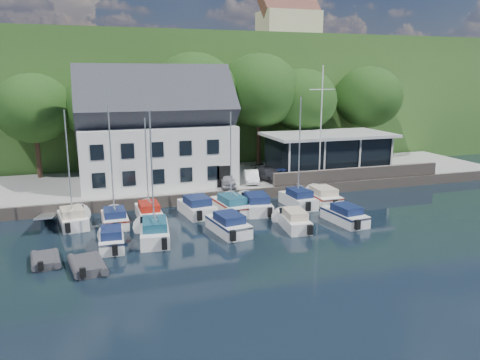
{
  "coord_description": "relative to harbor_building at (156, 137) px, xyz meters",
  "views": [
    {
      "loc": [
        -13.12,
        -27.78,
        11.09
      ],
      "look_at": [
        -1.09,
        9.0,
        2.38
      ],
      "focal_mm": 35.0,
      "sensor_mm": 36.0,
      "label": 1
    }
  ],
  "objects": [
    {
      "name": "car_dgrey",
      "position": [
        10.46,
        -2.58,
        -3.72
      ],
      "size": [
        2.71,
        4.64,
        1.26
      ],
      "primitive_type": "imported",
      "rotation": [
        0.0,
        0.0,
        0.23
      ],
      "color": "#2A2B2F",
      "rests_on": "quay"
    },
    {
      "name": "hillside",
      "position": [
        7.0,
        45.5,
        2.65
      ],
      "size": [
        160.0,
        75.0,
        16.0
      ],
      "primitive_type": "cube",
      "color": "#284B1C",
      "rests_on": "ground"
    },
    {
      "name": "dinghy_0",
      "position": [
        -9.05,
        -15.66,
        -5.02
      ],
      "size": [
        2.0,
        3.0,
        0.66
      ],
      "primitive_type": null,
      "rotation": [
        0.0,
        0.0,
        0.11
      ],
      "color": "#333338",
      "rests_on": "ground"
    },
    {
      "name": "boat_r1_5",
      "position": [
        6.77,
        -9.08,
        -4.59
      ],
      "size": [
        3.01,
        6.57,
        1.52
      ],
      "primitive_type": null,
      "rotation": [
        0.0,
        0.0,
        -0.13
      ],
      "color": "white",
      "rests_on": "ground"
    },
    {
      "name": "boat_r2_2",
      "position": [
        3.03,
        -13.61,
        -4.6
      ],
      "size": [
        2.95,
        6.14,
        1.5
      ],
      "primitive_type": null,
      "rotation": [
        0.0,
        0.0,
        0.15
      ],
      "color": "white",
      "rests_on": "ground"
    },
    {
      "name": "tree_5",
      "position": [
        26.63,
        5.63,
        1.22
      ],
      "size": [
        8.15,
        8.15,
        11.14
      ],
      "primitive_type": null,
      "color": "#153610",
      "rests_on": "quay"
    },
    {
      "name": "farmhouse",
      "position": [
        29.0,
        35.5,
        14.75
      ],
      "size": [
        10.4,
        7.0,
        8.2
      ],
      "primitive_type": null,
      "color": "beige",
      "rests_on": "hillside"
    },
    {
      "name": "boat_r2_4",
      "position": [
        12.18,
        -14.13,
        -4.63
      ],
      "size": [
        2.57,
        6.03,
        1.45
      ],
      "primitive_type": null,
      "rotation": [
        0.0,
        0.0,
        0.11
      ],
      "color": "white",
      "rests_on": "ground"
    },
    {
      "name": "field_patch",
      "position": [
        15.0,
        53.5,
        10.8
      ],
      "size": [
        50.0,
        30.0,
        0.3
      ],
      "primitive_type": "cube",
      "color": "olive",
      "rests_on": "hillside"
    },
    {
      "name": "boat_r1_7",
      "position": [
        13.17,
        -8.59,
        -4.6
      ],
      "size": [
        2.29,
        6.21,
        1.5
      ],
      "primitive_type": null,
      "rotation": [
        0.0,
        0.0,
        -0.01
      ],
      "color": "white",
      "rests_on": "ground"
    },
    {
      "name": "flagpole",
      "position": [
        14.95,
        -4.55,
        1.14
      ],
      "size": [
        2.63,
        0.2,
        10.97
      ],
      "primitive_type": null,
      "color": "silver",
      "rests_on": "quay"
    },
    {
      "name": "boat_r1_0",
      "position": [
        -7.62,
        -8.55,
        -0.89
      ],
      "size": [
        2.79,
        5.56,
        8.91
      ],
      "primitive_type": null,
      "rotation": [
        0.0,
        0.0,
        0.15
      ],
      "color": "white",
      "rests_on": "ground"
    },
    {
      "name": "quay_face",
      "position": [
        7.0,
        -5.5,
        -4.85
      ],
      "size": [
        60.0,
        0.3,
        1.0
      ],
      "primitive_type": "cube",
      "color": "#6B5F55",
      "rests_on": "ground"
    },
    {
      "name": "boat_r1_3",
      "position": [
        1.87,
        -8.55,
        -4.57
      ],
      "size": [
        2.97,
        6.01,
        1.56
      ],
      "primitive_type": null,
      "rotation": [
        0.0,
        0.0,
        0.13
      ],
      "color": "white",
      "rests_on": "ground"
    },
    {
      "name": "boat_r2_3",
      "position": [
        7.94,
        -14.05,
        -4.64
      ],
      "size": [
        2.4,
        5.99,
        1.43
      ],
      "primitive_type": null,
      "rotation": [
        0.0,
        0.0,
        -0.11
      ],
      "color": "white",
      "rests_on": "ground"
    },
    {
      "name": "boat_r2_1",
      "position": [
        -2.24,
        -13.57,
        -0.59
      ],
      "size": [
        2.79,
        6.56,
        9.52
      ],
      "primitive_type": null,
      "rotation": [
        0.0,
        0.0,
        -0.12
      ],
      "color": "white",
      "rests_on": "ground"
    },
    {
      "name": "ground",
      "position": [
        7.0,
        -16.5,
        -5.35
      ],
      "size": [
        180.0,
        180.0,
        0.0
      ],
      "primitive_type": "plane",
      "color": "black",
      "rests_on": "ground"
    },
    {
      "name": "car_white",
      "position": [
        8.53,
        -3.02,
        -3.75
      ],
      "size": [
        2.15,
        3.83,
        1.2
      ],
      "primitive_type": "imported",
      "rotation": [
        0.0,
        0.0,
        -0.26
      ],
      "color": "silver",
      "rests_on": "quay"
    },
    {
      "name": "car_blue",
      "position": [
        12.09,
        -3.25,
        -3.75
      ],
      "size": [
        2.14,
        3.75,
        1.21
      ],
      "primitive_type": "imported",
      "rotation": [
        0.0,
        0.0,
        0.22
      ],
      "color": "#314898",
      "rests_on": "quay"
    },
    {
      "name": "boat_r1_6",
      "position": [
        10.75,
        -8.81,
        -0.56
      ],
      "size": [
        2.32,
        5.87,
        9.57
      ],
      "primitive_type": null,
      "rotation": [
        0.0,
        0.0,
        0.05
      ],
      "color": "white",
      "rests_on": "ground"
    },
    {
      "name": "seawall",
      "position": [
        19.0,
        -5.1,
        -3.75
      ],
      "size": [
        18.0,
        0.5,
        1.2
      ],
      "primitive_type": "cube",
      "color": "#6B5F55",
      "rests_on": "quay"
    },
    {
      "name": "tree_1",
      "position": [
        -4.8,
        5.88,
        0.77
      ],
      "size": [
        7.49,
        7.49,
        10.24
      ],
      "primitive_type": null,
      "color": "#153610",
      "rests_on": "quay"
    },
    {
      "name": "boat_r1_2",
      "position": [
        -1.98,
        -8.52,
        -1.1
      ],
      "size": [
        1.96,
        5.93,
        8.5
      ],
      "primitive_type": null,
      "rotation": [
        0.0,
        0.0,
        0.02
      ],
      "color": "white",
      "rests_on": "ground"
    },
    {
      "name": "tree_4",
      "position": [
        17.57,
        5.12,
        1.08
      ],
      "size": [
        7.95,
        7.95,
        10.86
      ],
      "primitive_type": null,
      "color": "#153610",
      "rests_on": "quay"
    },
    {
      "name": "tree_2",
      "position": [
        4.81,
        4.73,
        1.88
      ],
      "size": [
        9.12,
        9.12,
        12.46
      ],
      "primitive_type": null,
      "color": "#153610",
      "rests_on": "quay"
    },
    {
      "name": "tree_0",
      "position": [
        -10.97,
        5.81,
        0.8
      ],
      "size": [
        7.54,
        7.54,
        10.31
      ],
      "primitive_type": null,
      "color": "#153610",
      "rests_on": "quay"
    },
    {
      "name": "tree_3",
      "position": [
        12.47,
        5.65,
        1.9
      ],
      "size": [
        9.14,
        9.14,
        12.49
      ],
      "primitive_type": null,
      "color": "#153610",
      "rests_on": "quay"
    },
    {
      "name": "car_silver",
      "position": [
        5.88,
        -3.96,
        -3.77
      ],
      "size": [
        2.03,
        3.59,
        1.15
      ],
      "primitive_type": "imported",
      "rotation": [
        0.0,
        0.0,
        -0.21
      ],
      "color": "#B7B7BC",
      "rests_on": "quay"
    },
    {
      "name": "quay",
      "position": [
        7.0,
        1.0,
        -4.85
      ],
      "size": [
        60.0,
        13.0,
        1.0
      ],
      "primitive_type": "cube",
      "color": "#999994",
      "rests_on": "ground"
    },
    {
      "name": "boat_r1_1",
      "position": [
        -4.63,
        -9.35,
        -1.24
      ],
      "size": [
        2.07,
        5.25,
        8.23
      ],
      "primitive_type": null,
      "rotation": [
        0.0,
        0.0,
        0.02
      ],
      "color": "white",
      "rests_on": "ground"
    },
    {
      "name": "gangway",
      "position": [
        -9.5,
        -7.5,
        -5.35
      ],
      "size": [
        1.2,
        6.0,
        1.4
      ],
      "primitive_type": null,
      "color": "silver",
      "rests_on": "ground"
    },
    {
      "name": "boat_r2_0",
      "position": [
        -5.11,
        -14.04,
        -4.66
      ],
      "size": [
        1.95,
        5.17,
        1.39
      ],
      "primitive_type": null,
      "rotation": [
        0.0,
        0.0,
        -0.05
      ],
      "color": "white",
      "rests_on": "ground"
    },
    {
      "name": "dinghy_1",
      "position": [
        -6.67,
        -17.36,
        -4.97
      ],
      "size": [
        2.43,
        3.51,
        0.76
      ],
      "primitive_type": null,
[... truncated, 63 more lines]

